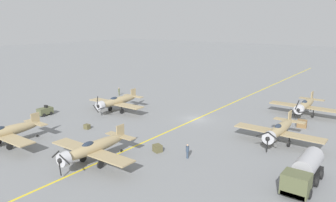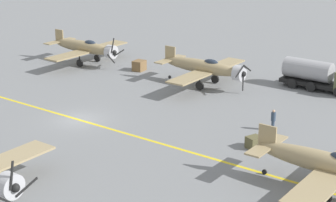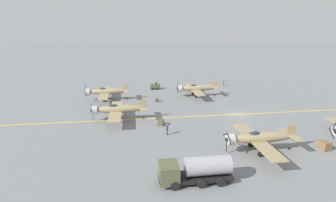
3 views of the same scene
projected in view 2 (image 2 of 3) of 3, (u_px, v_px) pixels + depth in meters
ground_plane at (79, 120)px, 49.19m from camera, size 400.00×400.00×0.00m
taxiway_stripe at (79, 120)px, 49.19m from camera, size 0.30×160.00×0.01m
airplane_far_center at (330, 164)px, 35.69m from camera, size 12.00×9.98×3.65m
airplane_mid_left at (205, 67)px, 58.33m from camera, size 12.00×9.98×3.65m
airplane_near_left at (86, 47)px, 67.06m from camera, size 12.00×9.98×3.75m
fuel_tanker at (320, 76)px, 57.18m from camera, size 2.67×8.00×2.98m
ground_crew_inspecting at (273, 119)px, 46.52m from camera, size 0.39×0.39×1.81m
supply_crate_by_tanker at (254, 142)px, 43.16m from camera, size 1.37×1.26×0.93m
supply_crate_outboard at (139, 66)px, 64.57m from camera, size 1.55×1.35×1.18m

